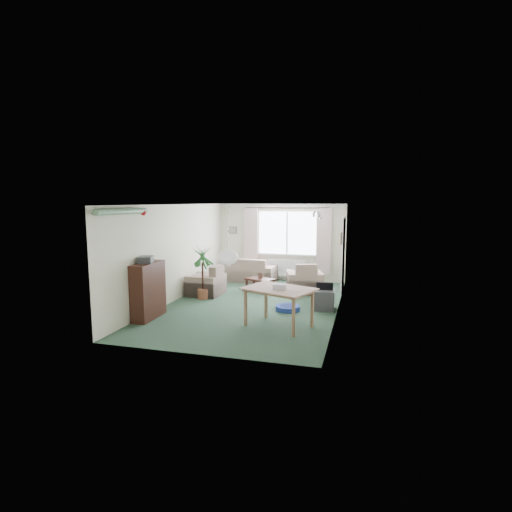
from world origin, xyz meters
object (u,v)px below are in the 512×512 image
(coffee_table, at_px, (260,285))
(pet_bed, at_px, (288,308))
(bookshelf, at_px, (148,291))
(armchair_left, at_px, (206,280))
(tv_cube, at_px, (324,300))
(dining_table, at_px, (279,308))
(armchair_corner, at_px, (304,277))
(sofa, at_px, (252,270))
(houseplant, at_px, (203,272))

(coffee_table, distance_m, pet_bed, 2.09)
(bookshelf, bearing_deg, pet_bed, 25.01)
(armchair_left, bearing_deg, tv_cube, 81.35)
(bookshelf, distance_m, dining_table, 2.81)
(dining_table, distance_m, tv_cube, 1.71)
(armchair_corner, xyz_separation_m, armchair_left, (-2.49, -0.96, -0.02))
(sofa, xyz_separation_m, armchair_corner, (1.80, -1.09, 0.05))
(armchair_corner, relative_size, pet_bed, 1.68)
(sofa, xyz_separation_m, dining_table, (1.76, -4.21, 0.01))
(houseplant, bearing_deg, armchair_left, 103.31)
(sofa, bearing_deg, pet_bed, 123.10)
(armchair_corner, relative_size, houseplant, 0.68)
(houseplant, height_order, pet_bed, houseplant)
(dining_table, relative_size, tv_cube, 2.43)
(bookshelf, relative_size, dining_table, 0.98)
(armchair_corner, xyz_separation_m, bookshelf, (-2.83, -3.28, 0.18))
(bookshelf, relative_size, houseplant, 0.87)
(sofa, distance_m, bookshelf, 4.50)
(houseplant, bearing_deg, coffee_table, 46.94)
(dining_table, bearing_deg, houseplant, 143.87)
(sofa, bearing_deg, tv_cube, 136.42)
(bookshelf, xyz_separation_m, dining_table, (2.79, 0.16, -0.22))
(bookshelf, bearing_deg, coffee_table, 61.01)
(armchair_left, relative_size, coffee_table, 1.13)
(armchair_corner, bearing_deg, sofa, -47.54)
(houseplant, bearing_deg, tv_cube, -3.49)
(armchair_left, relative_size, tv_cube, 1.77)
(sofa, relative_size, tv_cube, 2.92)
(armchair_corner, xyz_separation_m, pet_bed, (-0.09, -1.91, -0.36))
(pet_bed, bearing_deg, tv_cube, 21.44)
(sofa, distance_m, armchair_corner, 2.11)
(coffee_table, height_order, pet_bed, coffee_table)
(coffee_table, relative_size, pet_bed, 1.41)
(armchair_left, xyz_separation_m, houseplant, (0.11, -0.45, 0.29))
(houseplant, distance_m, tv_cube, 3.13)
(sofa, height_order, armchair_corner, armchair_corner)
(houseplant, bearing_deg, sofa, 76.81)
(dining_table, height_order, tv_cube, dining_table)
(armchair_left, bearing_deg, bookshelf, -5.76)
(pet_bed, bearing_deg, dining_table, -87.62)
(coffee_table, bearing_deg, pet_bed, -57.54)
(bookshelf, bearing_deg, armchair_left, 80.03)
(pet_bed, bearing_deg, bookshelf, -153.34)
(bookshelf, distance_m, houseplant, 1.93)
(coffee_table, bearing_deg, dining_table, -68.51)
(sofa, bearing_deg, armchair_left, 74.72)
(coffee_table, bearing_deg, bookshelf, -117.34)
(coffee_table, distance_m, dining_table, 3.20)
(armchair_corner, xyz_separation_m, houseplant, (-2.39, -1.40, 0.27))
(sofa, xyz_separation_m, tv_cube, (2.51, -2.68, -0.14))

